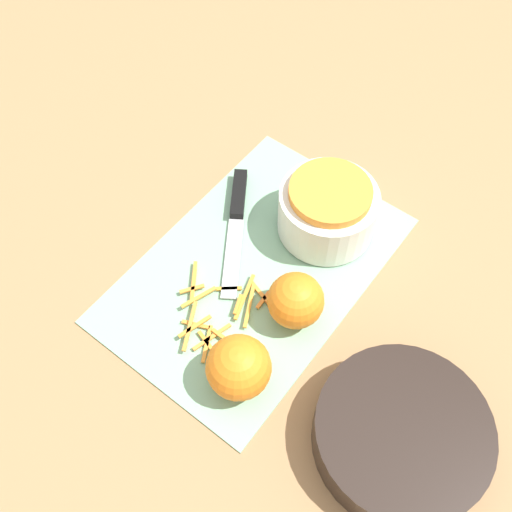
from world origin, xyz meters
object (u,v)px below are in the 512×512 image
at_px(bowl_dark, 401,435).
at_px(orange_right, 296,301).
at_px(knife, 237,209).
at_px(bowl_speckled, 328,209).
at_px(orange_left, 239,367).

relative_size(bowl_dark, orange_right, 2.74).
xyz_separation_m(bowl_dark, knife, (-0.15, -0.37, -0.01)).
distance_m(bowl_dark, knife, 0.40).
xyz_separation_m(knife, orange_right, (0.09, 0.17, 0.03)).
bearing_deg(orange_right, bowl_speckled, -161.70).
distance_m(bowl_dark, orange_right, 0.21).
bearing_deg(knife, orange_right, 28.53).
xyz_separation_m(bowl_dark, orange_right, (-0.06, -0.20, 0.02)).
bearing_deg(bowl_speckled, orange_right, 18.30).
bearing_deg(bowl_speckled, orange_left, 10.17).
xyz_separation_m(bowl_speckled, orange_right, (0.15, 0.05, -0.01)).
xyz_separation_m(bowl_speckled, knife, (0.06, -0.12, -0.04)).
relative_size(bowl_dark, orange_left, 2.54).
height_order(knife, orange_right, orange_right).
xyz_separation_m(bowl_dark, orange_left, (0.06, -0.20, 0.02)).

